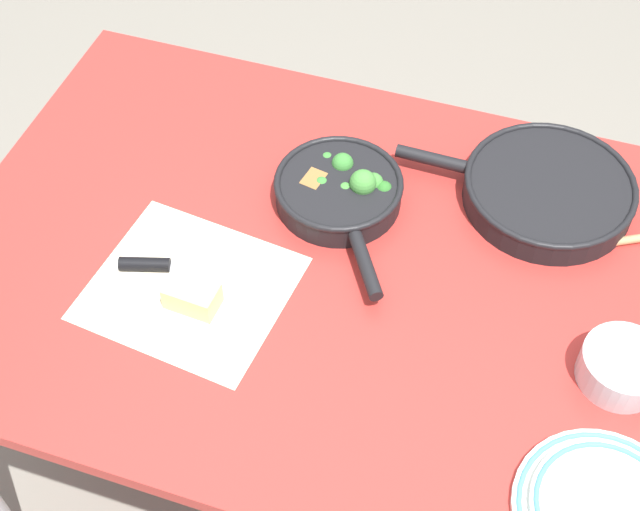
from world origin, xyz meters
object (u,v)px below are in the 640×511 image
object	(u,v)px
cheese_block	(192,296)
dinner_plate_stack	(604,511)
grater_knife	(167,266)
prep_bowl_steel	(622,367)
skillet_broccoli	(340,190)
skillet_eggs	(547,190)

from	to	relation	value
cheese_block	dinner_plate_stack	distance (m)	0.70
grater_knife	cheese_block	distance (m)	0.09
dinner_plate_stack	prep_bowl_steel	size ratio (longest dim) A/B	1.94
skillet_broccoli	dinner_plate_stack	world-z (taller)	skillet_broccoli
dinner_plate_stack	prep_bowl_steel	bearing A→B (deg)	91.42
cheese_block	skillet_eggs	bearing A→B (deg)	38.81
skillet_broccoli	dinner_plate_stack	bearing A→B (deg)	17.83
skillet_broccoli	grater_knife	bearing A→B (deg)	-75.86
cheese_block	prep_bowl_steel	bearing A→B (deg)	6.62
skillet_eggs	skillet_broccoli	bearing A→B (deg)	19.69
cheese_block	prep_bowl_steel	distance (m)	0.68
grater_knife	dinner_plate_stack	size ratio (longest dim) A/B	0.89
skillet_broccoli	dinner_plate_stack	xyz separation A→B (m)	(0.52, -0.44, -0.02)
cheese_block	dinner_plate_stack	size ratio (longest dim) A/B	0.35
grater_knife	cheese_block	bearing A→B (deg)	-53.73
prep_bowl_steel	skillet_broccoli	bearing A→B (deg)	157.59
skillet_eggs	cheese_block	distance (m)	0.65
cheese_block	prep_bowl_steel	size ratio (longest dim) A/B	0.68
dinner_plate_stack	prep_bowl_steel	distance (m)	0.23
grater_knife	dinner_plate_stack	distance (m)	0.78
skillet_eggs	dinner_plate_stack	world-z (taller)	skillet_eggs
skillet_eggs	grater_knife	distance (m)	0.68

